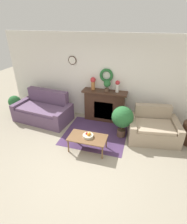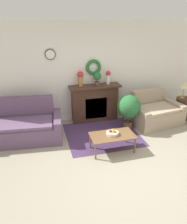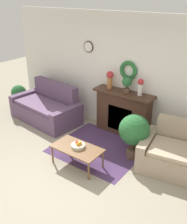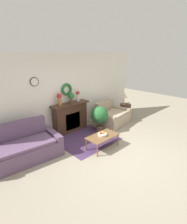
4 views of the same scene
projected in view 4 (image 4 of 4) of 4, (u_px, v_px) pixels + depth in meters
ground_plane at (122, 157)px, 4.73m from camera, size 16.00×16.00×0.00m
floor_rug at (86, 139)px, 5.70m from camera, size 1.80×1.63×0.01m
wall_back at (65, 93)px, 6.03m from camera, size 6.80×0.15×2.70m
fireplace at (70, 117)px, 6.18m from camera, size 1.41×0.41×1.04m
couch_left at (23, 147)px, 4.59m from camera, size 1.92×1.14×0.95m
loveseat_right at (111, 117)px, 6.86m from camera, size 1.49×1.18×0.86m
coffee_table at (103, 137)px, 5.09m from camera, size 0.96×0.53×0.39m
fruit_bowl at (102, 134)px, 5.09m from camera, size 0.27×0.27×0.12m
side_table_by_loveseat at (125, 111)px, 7.53m from camera, size 0.47×0.47×0.60m
table_lamp at (124, 95)px, 7.30m from camera, size 0.27×0.27×0.50m
mug at (129, 103)px, 7.43m from camera, size 0.08×0.08×0.08m
vase_on_mantel_left at (60, 98)px, 5.68m from camera, size 0.17×0.17×0.40m
vase_on_mantel_right at (78, 95)px, 6.19m from camera, size 0.14×0.14×0.37m
potted_plant_on_mantel at (71, 97)px, 5.97m from camera, size 0.22×0.22×0.36m
potted_plant_floor_by_loveseat at (99, 116)px, 6.08m from camera, size 0.61×0.61×0.94m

